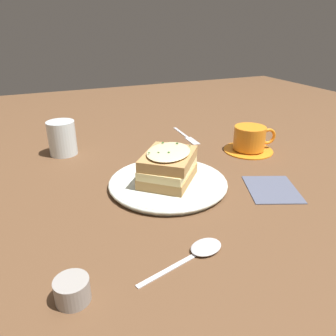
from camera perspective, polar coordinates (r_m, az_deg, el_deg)
ground_plane at (r=0.75m, az=1.35°, el=-2.50°), size 2.40×2.40×0.00m
dinner_plate at (r=0.73m, az=0.00°, el=-2.59°), size 0.27×0.27×0.01m
sandwich at (r=0.72m, az=0.04°, el=0.41°), size 0.17×0.16×0.08m
teacup_with_saucer at (r=0.95m, az=14.05°, el=4.76°), size 0.14×0.15×0.07m
water_glass at (r=0.94m, az=-17.96°, el=4.99°), size 0.07×0.07×0.09m
fork at (r=1.04m, az=3.47°, el=5.36°), size 0.18×0.02×0.00m
spoon at (r=0.54m, az=5.88°, el=-13.93°), size 0.07×0.16×0.01m
napkin at (r=0.76m, az=17.67°, el=-3.46°), size 0.16×0.15×0.00m
condiment_pot at (r=0.48m, az=-16.33°, el=-19.75°), size 0.05×0.05×0.03m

